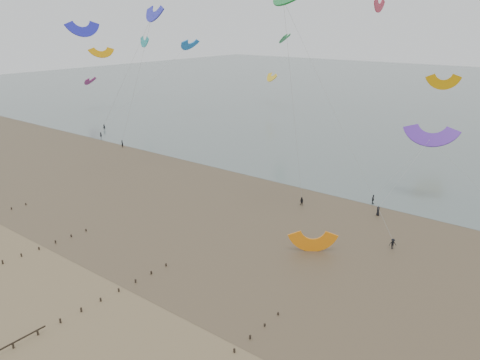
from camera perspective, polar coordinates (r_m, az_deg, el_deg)
name	(u,v)px	position (r m, az deg, el deg)	size (l,w,h in m)	color
ground	(70,295)	(61.40, -20.01, -13.07)	(500.00, 500.00, 0.00)	brown
sea_and_shore	(226,204)	(84.45, -1.77, -2.92)	(500.00, 665.00, 0.03)	#475654
kitesurfer_lead	(122,144)	(125.93, -14.16, 4.30)	(0.68, 0.45, 1.86)	black
kitesurfers	(369,202)	(85.88, 15.45, -2.66)	(137.28, 24.02, 1.74)	black
grounded_kite	(312,251)	(68.52, 8.80, -8.58)	(5.85, 3.06, 4.46)	orange
kites_airborne	(366,59)	(125.37, 15.15, 14.02)	(236.75, 106.40, 36.66)	orange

